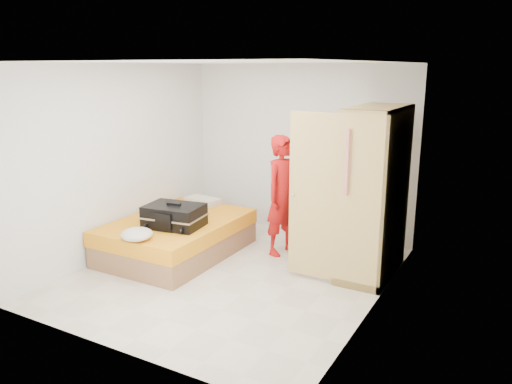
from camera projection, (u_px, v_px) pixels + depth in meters
The scene contains 7 objects.
room at pixel (231, 174), 5.99m from camera, with size 4.00×4.02×2.60m.
bed at pixel (177, 237), 6.94m from camera, with size 1.42×2.02×0.50m.
wardrobe at pixel (369, 197), 6.11m from camera, with size 1.17×1.20×2.10m.
person at pixel (283, 195), 6.85m from camera, with size 0.61×0.40×1.67m, color red.
suitcase at pixel (174, 216), 6.56m from camera, with size 0.81×0.65×0.32m.
round_cushion at pixel (137, 234), 6.06m from camera, with size 0.39×0.39×0.15m, color beige.
pillow at pixel (203, 201), 7.66m from camera, with size 0.54×0.27×0.10m, color beige.
Camera 1 is at (3.11, -4.98, 2.55)m, focal length 35.00 mm.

